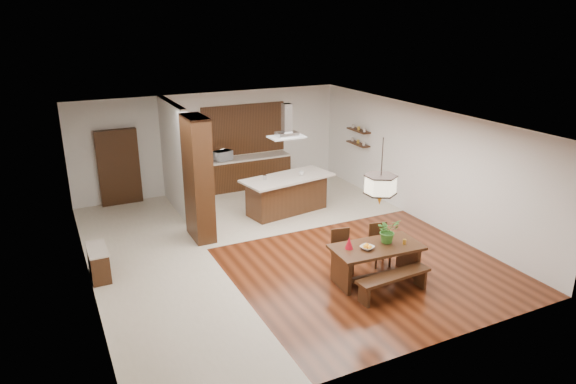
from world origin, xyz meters
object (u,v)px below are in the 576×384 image
hallway_console (99,263)px  dining_chair_right (380,245)px  dining_chair_left (343,252)px  island_cup (301,173)px  dining_bench (393,285)px  fruit_bowl (367,248)px  microwave (223,156)px  foliage_plant (388,231)px  dining_table (376,255)px  range_hood (287,121)px  kitchen_island (287,194)px  pendant_lantern (381,172)px

hallway_console → dining_chair_right: 5.74m
dining_chair_left → island_cup: 3.61m
dining_bench → fruit_bowl: 0.85m
microwave → island_cup: bearing=-80.5°
hallway_console → foliage_plant: bearing=-25.3°
hallway_console → dining_chair_left: size_ratio=0.98×
hallway_console → dining_table: 5.51m
dining_table → island_cup: (0.44, 4.03, 0.51)m
dining_chair_left → microwave: microwave is taller
range_hood → dining_bench: bearing=-91.1°
hallway_console → kitchen_island: kitchen_island is taller
dining_chair_left → foliage_plant: (0.70, -0.51, 0.54)m
dining_chair_left → range_hood: (0.46, 3.54, 2.02)m
dining_chair_left → foliage_plant: bearing=-25.2°
foliage_plant → microwave: bearing=100.4°
island_cup → foliage_plant: bearing=-92.1°
hallway_console → fruit_bowl: bearing=-28.7°
fruit_bowl → microwave: microwave is taller
microwave → foliage_plant: bearing=-98.4°
kitchen_island → dining_table: bearing=-100.3°
dining_bench → dining_chair_left: dining_chair_left is taller
hallway_console → island_cup: island_cup is taller
hallway_console → dining_chair_left: dining_chair_left is taller
foliage_plant → kitchen_island: (-0.24, 4.04, -0.47)m
dining_chair_right → foliage_plant: (-0.19, -0.45, 0.54)m
island_cup → fruit_bowl: bearing=-99.6°
pendant_lantern → kitchen_island: bearing=89.3°
dining_bench → foliage_plant: 1.09m
dining_table → hallway_console: bearing=152.8°
range_hood → pendant_lantern: bearing=-90.7°
dining_bench → range_hood: range_hood is taller
dining_bench → dining_chair_right: bearing=65.7°
dining_chair_right → kitchen_island: 3.62m
foliage_plant → microwave: (-1.17, 6.43, 0.11)m
dining_table → dining_chair_right: 0.71m
dining_bench → dining_table: bearing=86.3°
foliage_plant → kitchen_island: 4.08m
hallway_console → pendant_lantern: 5.84m
dining_chair_left → microwave: 5.98m
hallway_console → dining_chair_right: dining_chair_right is taller
dining_bench → dining_chair_left: size_ratio=1.73×
pendant_lantern → range_hood: (0.05, 4.11, 0.22)m
pendant_lantern → foliage_plant: size_ratio=2.66×
dining_table → foliage_plant: foliage_plant is taller
pendant_lantern → island_cup: pendant_lantern is taller
fruit_bowl → foliage_plant: bearing=9.7°
foliage_plant → microwave: 6.54m
dining_table → fruit_bowl: 0.34m
dining_bench → kitchen_island: bearing=88.9°
fruit_bowl → range_hood: 4.48m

